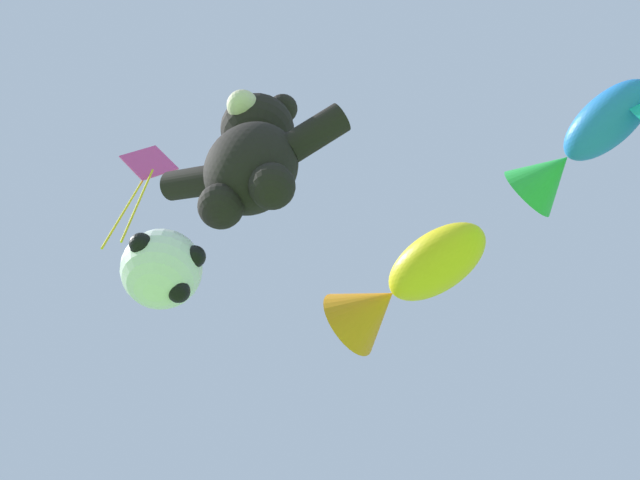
% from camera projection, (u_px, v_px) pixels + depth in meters
% --- Properties ---
extents(teddy_bear_kite, '(2.38, 1.05, 2.42)m').
position_uv_depth(teddy_bear_kite, '(253.00, 155.00, 8.25)').
color(teddy_bear_kite, black).
extents(soccer_ball_kite, '(0.88, 0.87, 0.81)m').
position_uv_depth(soccer_ball_kite, '(162.00, 269.00, 6.97)').
color(soccer_ball_kite, white).
extents(fish_kite_goldfin, '(2.61, 1.72, 1.07)m').
position_uv_depth(fish_kite_goldfin, '(402.00, 286.00, 10.12)').
color(fish_kite_goldfin, yellow).
extents(fish_kite_cobalt, '(2.02, 1.53, 0.80)m').
position_uv_depth(fish_kite_cobalt, '(576.00, 149.00, 8.76)').
color(fish_kite_cobalt, blue).
extents(diamond_kite, '(0.73, 0.56, 2.75)m').
position_uv_depth(diamond_kite, '(144.00, 175.00, 10.44)').
color(diamond_kite, '#E53F9E').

